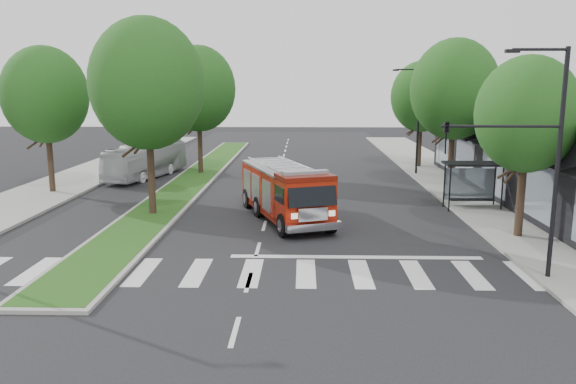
% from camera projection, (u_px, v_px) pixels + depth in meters
% --- Properties ---
extents(ground, '(140.00, 140.00, 0.00)m').
position_uv_depth(ground, '(258.00, 249.00, 23.45)').
color(ground, black).
rests_on(ground, ground).
extents(sidewalk_right, '(5.00, 80.00, 0.15)m').
position_uv_depth(sidewalk_right, '(484.00, 201.00, 32.93)').
color(sidewalk_right, gray).
rests_on(sidewalk_right, ground).
extents(sidewalk_left, '(5.00, 80.00, 0.15)m').
position_uv_depth(sidewalk_left, '(30.00, 198.00, 33.64)').
color(sidewalk_left, gray).
rests_on(sidewalk_left, ground).
extents(median, '(3.00, 50.00, 0.15)m').
position_uv_depth(median, '(196.00, 177.00, 41.27)').
color(median, gray).
rests_on(median, ground).
extents(storefront_row, '(8.00, 30.00, 5.00)m').
position_uv_depth(storefront_row, '(565.00, 160.00, 32.36)').
color(storefront_row, black).
rests_on(storefront_row, ground).
extents(bus_shelter, '(3.20, 1.60, 2.61)m').
position_uv_depth(bus_shelter, '(473.00, 173.00, 30.78)').
color(bus_shelter, black).
rests_on(bus_shelter, ground).
extents(tree_right_near, '(4.40, 4.40, 8.05)m').
position_uv_depth(tree_right_near, '(527.00, 115.00, 24.08)').
color(tree_right_near, black).
rests_on(tree_right_near, ground).
extents(tree_right_mid, '(5.60, 5.60, 9.72)m').
position_uv_depth(tree_right_mid, '(454.00, 89.00, 35.68)').
color(tree_right_mid, black).
rests_on(tree_right_mid, ground).
extents(tree_right_far, '(5.00, 5.00, 8.73)m').
position_uv_depth(tree_right_far, '(422.00, 97.00, 45.62)').
color(tree_right_far, black).
rests_on(tree_right_far, ground).
extents(tree_median_near, '(5.80, 5.80, 10.16)m').
position_uv_depth(tree_median_near, '(147.00, 84.00, 28.23)').
color(tree_median_near, black).
rests_on(tree_median_near, ground).
extents(tree_median_far, '(5.60, 5.60, 9.72)m').
position_uv_depth(tree_median_far, '(198.00, 89.00, 42.04)').
color(tree_median_far, black).
rests_on(tree_median_far, ground).
extents(tree_left_mid, '(5.20, 5.20, 9.16)m').
position_uv_depth(tree_left_mid, '(45.00, 95.00, 34.45)').
color(tree_left_mid, black).
rests_on(tree_left_mid, ground).
extents(streetlight_right_near, '(4.08, 0.22, 8.00)m').
position_uv_depth(streetlight_right_near, '(533.00, 148.00, 18.89)').
color(streetlight_right_near, black).
rests_on(streetlight_right_near, ground).
extents(streetlight_right_far, '(2.11, 0.20, 8.00)m').
position_uv_depth(streetlight_right_far, '(416.00, 116.00, 41.98)').
color(streetlight_right_far, black).
rests_on(streetlight_right_far, ground).
extents(fire_engine, '(5.25, 8.82, 2.94)m').
position_uv_depth(fire_engine, '(285.00, 192.00, 28.49)').
color(fire_engine, '#5E0F05').
rests_on(fire_engine, ground).
extents(city_bus, '(4.29, 9.38, 2.54)m').
position_uv_depth(city_bus, '(147.00, 160.00, 41.61)').
color(city_bus, '#B5B5BA').
rests_on(city_bus, ground).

